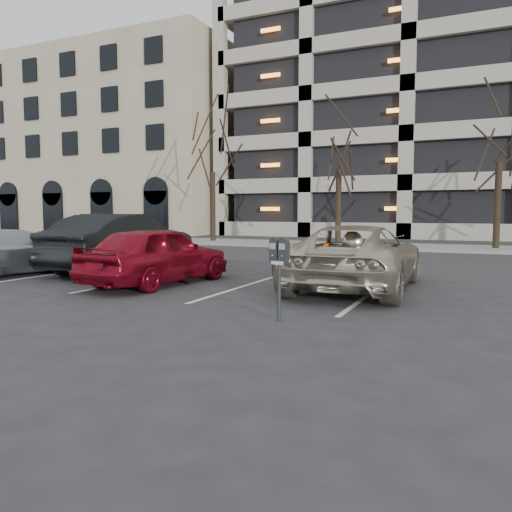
# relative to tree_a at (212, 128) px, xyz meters

# --- Properties ---
(ground) EXTENTS (140.00, 140.00, 0.00)m
(ground) POSITION_rel_tree_a_xyz_m (10.00, -16.00, -6.17)
(ground) COLOR #28282B
(ground) RESTS_ON ground
(sidewalk) EXTENTS (80.00, 4.00, 0.12)m
(sidewalk) POSITION_rel_tree_a_xyz_m (10.00, 0.00, -6.11)
(sidewalk) COLOR gray
(sidewalk) RESTS_ON ground
(stall_lines) EXTENTS (16.90, 5.20, 0.00)m
(stall_lines) POSITION_rel_tree_a_xyz_m (8.60, -13.70, -6.16)
(stall_lines) COLOR silver
(stall_lines) RESTS_ON ground
(office_building) EXTENTS (26.00, 16.20, 15.00)m
(office_building) POSITION_rel_tree_a_xyz_m (-18.00, 13.92, 1.32)
(office_building) COLOR tan
(office_building) RESTS_ON ground
(tree_a) EXTENTS (3.75, 3.75, 8.53)m
(tree_a) POSITION_rel_tree_a_xyz_m (0.00, 0.00, 0.00)
(tree_a) COLOR black
(tree_a) RESTS_ON ground
(tree_b) EXTENTS (3.67, 3.67, 8.34)m
(tree_b) POSITION_rel_tree_a_xyz_m (7.00, 0.00, -0.14)
(tree_b) COLOR black
(tree_b) RESTS_ON ground
(tree_c) EXTENTS (3.72, 3.72, 8.46)m
(tree_c) POSITION_rel_tree_a_xyz_m (14.00, 0.00, -0.05)
(tree_c) COLOR black
(tree_c) RESTS_ON ground
(parking_meter) EXTENTS (0.34, 0.18, 1.25)m
(parking_meter) POSITION_rel_tree_a_xyz_m (10.66, -16.93, -5.21)
(parking_meter) COLOR black
(parking_meter) RESTS_ON ground
(suv_silver) EXTENTS (2.44, 5.05, 1.39)m
(suv_silver) POSITION_rel_tree_a_xyz_m (10.98, -13.19, -5.47)
(suv_silver) COLOR beige
(suv_silver) RESTS_ON ground
(car_red) EXTENTS (1.95, 4.12, 1.36)m
(car_red) POSITION_rel_tree_a_xyz_m (6.64, -14.42, -5.48)
(car_red) COLOR maroon
(car_red) RESTS_ON ground
(car_dark) EXTENTS (1.73, 4.91, 1.62)m
(car_dark) POSITION_rel_tree_a_xyz_m (4.17, -12.63, -5.36)
(car_dark) COLOR black
(car_dark) RESTS_ON ground
(car_silver) EXTENTS (2.26, 4.42, 1.23)m
(car_silver) POSITION_rel_tree_a_xyz_m (2.06, -14.53, -5.55)
(car_silver) COLOR #B5B9BD
(car_silver) RESTS_ON ground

